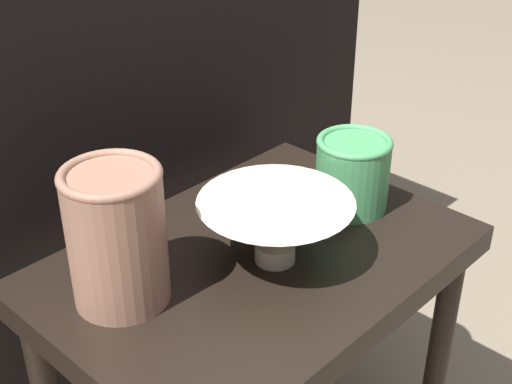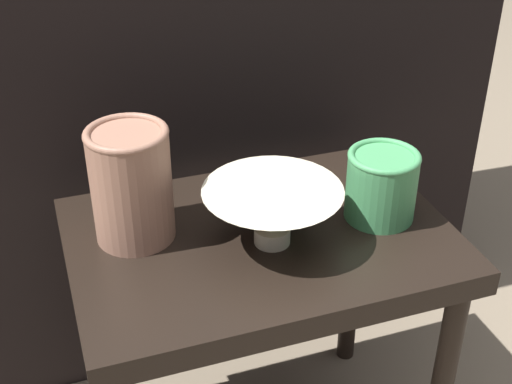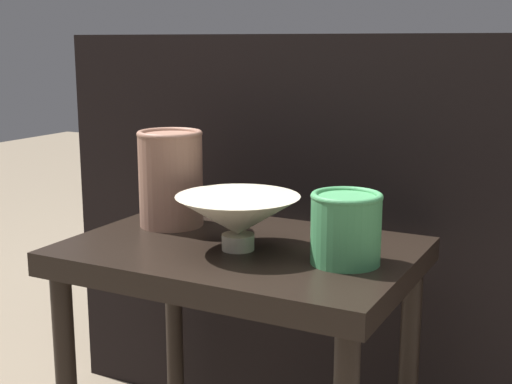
# 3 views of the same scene
# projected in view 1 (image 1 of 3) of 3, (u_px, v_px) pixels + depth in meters

# --- Properties ---
(table) EXTENTS (0.58, 0.40, 0.49)m
(table) POSITION_uv_depth(u_px,v_px,m) (256.00, 295.00, 1.00)
(table) COLOR black
(table) RESTS_ON ground_plane
(couch_backdrop) EXTENTS (1.16, 0.50, 0.84)m
(couch_backdrop) POSITION_uv_depth(u_px,v_px,m) (51.00, 173.00, 1.31)
(couch_backdrop) COLOR black
(couch_backdrop) RESTS_ON ground_plane
(bowl) EXTENTS (0.21, 0.21, 0.09)m
(bowl) POSITION_uv_depth(u_px,v_px,m) (275.00, 224.00, 0.92)
(bowl) COLOR beige
(bowl) RESTS_ON table
(vase_textured_left) EXTENTS (0.12, 0.12, 0.18)m
(vase_textured_left) POSITION_uv_depth(u_px,v_px,m) (117.00, 235.00, 0.84)
(vase_textured_left) COLOR #996B56
(vase_textured_left) RESTS_ON table
(vase_colorful_right) EXTENTS (0.11, 0.11, 0.11)m
(vase_colorful_right) POSITION_uv_depth(u_px,v_px,m) (353.00, 172.00, 1.05)
(vase_colorful_right) COLOR #47995B
(vase_colorful_right) RESTS_ON table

